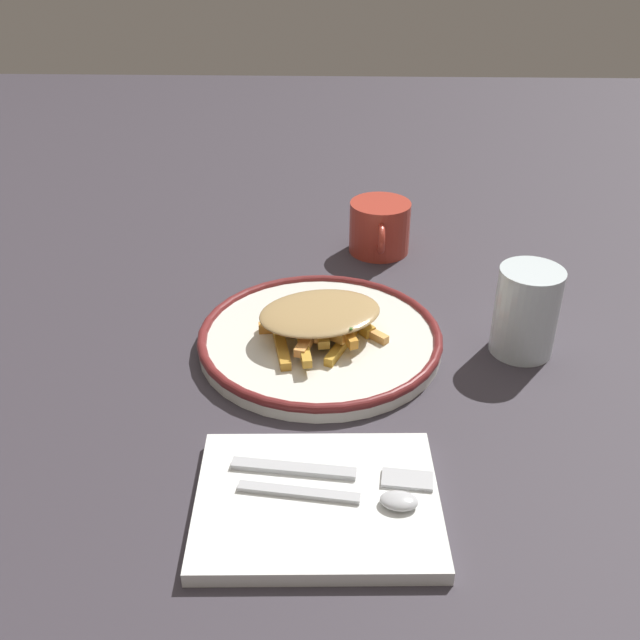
{
  "coord_description": "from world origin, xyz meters",
  "views": [
    {
      "loc": [
        0.69,
        0.02,
        0.46
      ],
      "look_at": [
        0.0,
        0.0,
        0.04
      ],
      "focal_mm": 40.92,
      "sensor_mm": 36.0,
      "label": 1
    }
  ],
  "objects_px": {
    "water_glass": "(526,312)",
    "napkin": "(317,502)",
    "plate": "(320,338)",
    "coffee_mug": "(380,227)",
    "spoon": "(359,497)",
    "fries_heap": "(322,318)",
    "fork": "(332,472)"
  },
  "relations": [
    {
      "from": "fries_heap",
      "to": "water_glass",
      "type": "xyz_separation_m",
      "value": [
        0.0,
        0.22,
        0.01
      ]
    },
    {
      "from": "plate",
      "to": "coffee_mug",
      "type": "height_order",
      "value": "coffee_mug"
    },
    {
      "from": "fries_heap",
      "to": "napkin",
      "type": "distance_m",
      "value": 0.25
    },
    {
      "from": "spoon",
      "to": "fries_heap",
      "type": "bearing_deg",
      "value": -171.4
    },
    {
      "from": "fork",
      "to": "water_glass",
      "type": "xyz_separation_m",
      "value": [
        -0.22,
        0.21,
        0.03
      ]
    },
    {
      "from": "fork",
      "to": "spoon",
      "type": "bearing_deg",
      "value": 35.98
    },
    {
      "from": "plate",
      "to": "water_glass",
      "type": "bearing_deg",
      "value": 89.75
    },
    {
      "from": "spoon",
      "to": "water_glass",
      "type": "distance_m",
      "value": 0.31
    },
    {
      "from": "plate",
      "to": "water_glass",
      "type": "xyz_separation_m",
      "value": [
        0.0,
        0.23,
        0.04
      ]
    },
    {
      "from": "spoon",
      "to": "coffee_mug",
      "type": "height_order",
      "value": "coffee_mug"
    },
    {
      "from": "water_glass",
      "to": "coffee_mug",
      "type": "relative_size",
      "value": 0.93
    },
    {
      "from": "spoon",
      "to": "coffee_mug",
      "type": "distance_m",
      "value": 0.5
    },
    {
      "from": "spoon",
      "to": "water_glass",
      "type": "height_order",
      "value": "water_glass"
    },
    {
      "from": "coffee_mug",
      "to": "fries_heap",
      "type": "bearing_deg",
      "value": -16.69
    },
    {
      "from": "plate",
      "to": "fork",
      "type": "height_order",
      "value": "plate"
    },
    {
      "from": "water_glass",
      "to": "plate",
      "type": "bearing_deg",
      "value": -90.25
    },
    {
      "from": "napkin",
      "to": "spoon",
      "type": "bearing_deg",
      "value": 83.02
    },
    {
      "from": "spoon",
      "to": "coffee_mug",
      "type": "bearing_deg",
      "value": 175.8
    },
    {
      "from": "plate",
      "to": "coffee_mug",
      "type": "xyz_separation_m",
      "value": [
        -0.25,
        0.08,
        0.03
      ]
    },
    {
      "from": "fork",
      "to": "water_glass",
      "type": "bearing_deg",
      "value": 136.46
    },
    {
      "from": "plate",
      "to": "coffee_mug",
      "type": "bearing_deg",
      "value": 162.93
    },
    {
      "from": "coffee_mug",
      "to": "fork",
      "type": "bearing_deg",
      "value": -7.19
    },
    {
      "from": "fork",
      "to": "fries_heap",
      "type": "bearing_deg",
      "value": -175.97
    },
    {
      "from": "fries_heap",
      "to": "fork",
      "type": "xyz_separation_m",
      "value": [
        0.22,
        0.02,
        -0.02
      ]
    },
    {
      "from": "plate",
      "to": "spoon",
      "type": "relative_size",
      "value": 1.81
    },
    {
      "from": "fries_heap",
      "to": "coffee_mug",
      "type": "distance_m",
      "value": 0.26
    },
    {
      "from": "water_glass",
      "to": "napkin",
      "type": "bearing_deg",
      "value": -41.88
    },
    {
      "from": "spoon",
      "to": "coffee_mug",
      "type": "relative_size",
      "value": 1.4
    },
    {
      "from": "coffee_mug",
      "to": "water_glass",
      "type": "bearing_deg",
      "value": 30.9
    },
    {
      "from": "spoon",
      "to": "coffee_mug",
      "type": "xyz_separation_m",
      "value": [
        -0.5,
        0.04,
        0.02
      ]
    },
    {
      "from": "water_glass",
      "to": "coffee_mug",
      "type": "bearing_deg",
      "value": -149.1
    },
    {
      "from": "fork",
      "to": "coffee_mug",
      "type": "bearing_deg",
      "value": 172.81
    }
  ]
}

